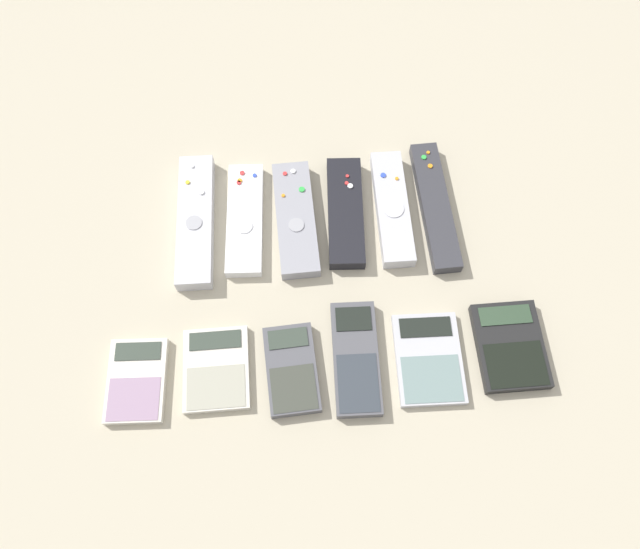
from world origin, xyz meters
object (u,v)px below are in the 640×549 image
Objects in this scene: remote_4 at (392,208)px; calculator_2 at (292,369)px; remote_0 at (196,221)px; remote_5 at (435,206)px; remote_3 at (345,212)px; calculator_5 at (510,346)px; remote_1 at (245,219)px; calculator_4 at (429,359)px; calculator_0 at (137,381)px; remote_2 at (296,219)px; calculator_1 at (216,369)px; calculator_3 at (356,358)px.

remote_4 is 0.29m from calculator_2.
remote_0 is 1.00× the size of remote_5.
remote_3 reaches higher than remote_5.
remote_1 is at bearing 147.12° from calculator_5.
remote_0 is at bearing 144.70° from calculator_4.
remote_0 reaches higher than calculator_0.
remote_3 reaches higher than calculator_0.
calculator_0 is at bearing -179.31° from calculator_5.
remote_2 is at bearing -1.83° from remote_0.
calculator_1 is 0.72× the size of calculator_3.
remote_3 is at bearing 112.83° from calculator_4.
remote_0 is 0.07m from remote_1.
calculator_4 is 1.05× the size of calculator_5.
calculator_4 is at bearing 2.61° from calculator_0.
remote_1 is (0.07, -0.00, -0.00)m from remote_0.
remote_4 is (0.22, -0.00, 0.00)m from remote_1.
remote_3 is 0.23m from calculator_3.
remote_2 reaches higher than calculator_4.
remote_1 is at bearing -176.93° from remote_3.
calculator_4 is at bearing -2.05° from calculator_1.
remote_4 is at bearing 40.05° from calculator_1.
remote_0 is 1.90× the size of calculator_1.
remote_5 reaches higher than calculator_3.
calculator_2 is (0.10, -0.01, 0.00)m from calculator_1.
remote_5 reaches higher than calculator_5.
remote_2 is 1.19× the size of calculator_3.
remote_2 is 0.87× the size of remote_5.
remote_3 is 0.07m from remote_4.
calculator_5 is at bearing -59.08° from remote_4.
calculator_3 is 1.23× the size of calculator_4.
remote_1 is 0.15m from remote_3.
remote_1 is 0.29m from remote_5.
calculator_0 is (-0.23, -0.23, -0.00)m from remote_2.
remote_2 reaches higher than calculator_5.
remote_3 is 0.85× the size of remote_5.
calculator_3 is at bearing -54.89° from remote_1.
remote_0 is 1.76× the size of calculator_5.
calculator_2 is 0.78× the size of calculator_3.
calculator_3 reaches higher than calculator_4.
remote_0 is at bearing -179.66° from remote_4.
remote_1 is 0.27m from calculator_3.
remote_1 is at bearing 59.95° from calculator_0.
remote_2 reaches higher than remote_5.
remote_3 is 0.31m from calculator_5.
calculator_0 is (-0.37, -0.24, -0.01)m from remote_4.
remote_5 is 0.50m from calculator_0.
remote_3 reaches higher than calculator_5.
calculator_0 is 0.51m from calculator_5.
calculator_1 is 0.92× the size of calculator_2.
calculator_5 is (0.51, 0.01, 0.00)m from calculator_0.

